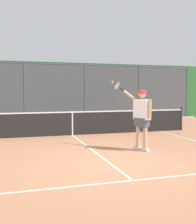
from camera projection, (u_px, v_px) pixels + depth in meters
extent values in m
plane|color=#B27551|center=(109.00, 163.00, 6.87)|extent=(60.00, 60.00, 0.00)
cube|color=white|center=(133.00, 180.00, 5.49)|extent=(6.14, 0.05, 0.01)
cube|color=white|center=(92.00, 150.00, 8.34)|extent=(0.05, 5.97, 0.01)
cylinder|color=#474C51|center=(186.00, 93.00, 17.98)|extent=(0.07, 0.07, 3.33)
cylinder|color=#474C51|center=(139.00, 93.00, 17.00)|extent=(0.07, 0.07, 3.33)
cylinder|color=#474C51|center=(85.00, 93.00, 16.02)|extent=(0.07, 0.07, 3.33)
cylinder|color=#474C51|center=(24.00, 93.00, 15.04)|extent=(0.07, 0.07, 3.33)
cylinder|color=#474C51|center=(55.00, 64.00, 15.41)|extent=(17.01, 0.05, 0.05)
cube|color=#474C51|center=(56.00, 93.00, 15.53)|extent=(17.01, 0.02, 3.33)
cube|color=#2D6B33|center=(54.00, 92.00, 16.15)|extent=(20.01, 0.90, 3.42)
cube|color=#ADADA8|center=(56.00, 122.00, 15.48)|extent=(18.01, 0.18, 0.15)
cylinder|color=#2D2D2D|center=(181.00, 118.00, 12.60)|extent=(0.09, 0.09, 1.07)
cube|color=black|center=(72.00, 124.00, 11.15)|extent=(10.02, 0.02, 0.91)
cube|color=white|center=(72.00, 112.00, 11.11)|extent=(10.02, 0.04, 0.05)
cube|color=white|center=(72.00, 124.00, 11.15)|extent=(0.05, 0.04, 0.91)
cube|color=silver|center=(145.00, 150.00, 8.19)|extent=(0.20, 0.28, 0.09)
cylinder|color=tan|center=(145.00, 134.00, 8.15)|extent=(0.13, 0.13, 0.84)
cube|color=silver|center=(138.00, 148.00, 8.41)|extent=(0.20, 0.28, 0.09)
cylinder|color=tan|center=(138.00, 133.00, 8.38)|extent=(0.13, 0.13, 0.84)
cube|color=#474C56|center=(142.00, 122.00, 8.24)|extent=(0.37, 0.49, 0.26)
cube|color=white|center=(142.00, 109.00, 8.21)|extent=(0.39, 0.56, 0.61)
cylinder|color=tan|center=(150.00, 109.00, 7.97)|extent=(0.08, 0.08, 0.56)
cylinder|color=tan|center=(129.00, 95.00, 8.52)|extent=(0.32, 0.37, 0.31)
sphere|color=tan|center=(142.00, 94.00, 8.18)|extent=(0.23, 0.23, 0.23)
cylinder|color=red|center=(142.00, 92.00, 8.17)|extent=(0.35, 0.35, 0.09)
cube|color=red|center=(139.00, 93.00, 8.28)|extent=(0.26, 0.27, 0.02)
cylinder|color=black|center=(122.00, 90.00, 8.66)|extent=(0.13, 0.15, 0.13)
torus|color=#28569E|center=(117.00, 86.00, 8.76)|extent=(0.34, 0.32, 0.26)
cylinder|color=silver|center=(117.00, 86.00, 8.76)|extent=(0.28, 0.26, 0.21)
sphere|color=#D6E042|center=(112.00, 82.00, 8.85)|extent=(0.07, 0.07, 0.07)
sphere|color=#C1D138|center=(179.00, 133.00, 11.48)|extent=(0.07, 0.07, 0.07)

